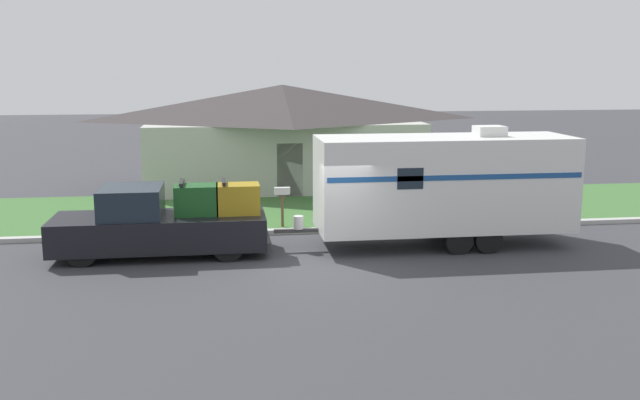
# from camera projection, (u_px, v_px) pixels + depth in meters

# --- Properties ---
(ground_plane) EXTENTS (120.00, 120.00, 0.00)m
(ground_plane) POSITION_uv_depth(u_px,v_px,m) (328.00, 266.00, 18.12)
(ground_plane) COLOR #38383D
(curb_strip) EXTENTS (80.00, 0.30, 0.14)m
(curb_strip) POSITION_uv_depth(u_px,v_px,m) (309.00, 231.00, 21.75)
(curb_strip) COLOR #ADADA8
(curb_strip) RESTS_ON ground_plane
(lawn_strip) EXTENTS (80.00, 7.00, 0.03)m
(lawn_strip) POSITION_uv_depth(u_px,v_px,m) (297.00, 209.00, 25.31)
(lawn_strip) COLOR #3D6B33
(lawn_strip) RESTS_ON ground_plane
(house_across_street) EXTENTS (12.02, 6.63, 4.24)m
(house_across_street) POSITION_uv_depth(u_px,v_px,m) (283.00, 133.00, 30.17)
(house_across_street) COLOR #B2B2A8
(house_across_street) RESTS_ON ground_plane
(pickup_truck) EXTENTS (5.73, 2.03, 2.01)m
(pickup_truck) POSITION_uv_depth(u_px,v_px,m) (162.00, 223.00, 19.05)
(pickup_truck) COLOR black
(pickup_truck) RESTS_ON ground_plane
(travel_trailer) EXTENTS (8.33, 2.31, 3.37)m
(travel_trailer) POSITION_uv_depth(u_px,v_px,m) (444.00, 183.00, 19.94)
(travel_trailer) COLOR black
(travel_trailer) RESTS_ON ground_plane
(mailbox) EXTENTS (0.48, 0.20, 1.29)m
(mailbox) POSITION_uv_depth(u_px,v_px,m) (282.00, 197.00, 22.29)
(mailbox) COLOR brown
(mailbox) RESTS_ON ground_plane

